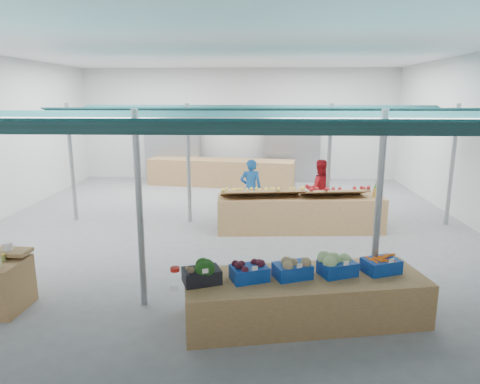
% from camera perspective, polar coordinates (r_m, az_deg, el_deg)
% --- Properties ---
extents(floor, '(13.00, 13.00, 0.00)m').
position_cam_1_polar(floor, '(10.58, -1.73, -4.76)').
color(floor, slate).
rests_on(floor, ground).
extents(hall, '(13.00, 13.00, 13.00)m').
position_cam_1_polar(hall, '(11.54, -1.28, 10.08)').
color(hall, silver).
rests_on(hall, ground).
extents(pole_grid, '(10.00, 4.60, 3.00)m').
position_cam_1_polar(pole_grid, '(8.42, 2.41, 3.38)').
color(pole_grid, gray).
rests_on(pole_grid, floor).
extents(awnings, '(9.50, 7.08, 0.30)m').
position_cam_1_polar(awnings, '(8.32, 2.48, 9.97)').
color(awnings, '#092729').
rests_on(awnings, pole_grid).
extents(back_shelving_left, '(2.00, 0.50, 2.00)m').
position_cam_1_polar(back_shelving_left, '(16.53, -8.90, 5.01)').
color(back_shelving_left, '#B23F33').
rests_on(back_shelving_left, floor).
extents(back_shelving_right, '(2.00, 0.50, 2.00)m').
position_cam_1_polar(back_shelving_right, '(16.25, 6.91, 4.94)').
color(back_shelving_right, '#B23F33').
rests_on(back_shelving_right, floor).
extents(veg_counter, '(3.56, 1.74, 0.66)m').
position_cam_1_polar(veg_counter, '(6.41, 8.57, -13.79)').
color(veg_counter, brown).
rests_on(veg_counter, floor).
extents(fruit_counter, '(3.97, 1.18, 0.84)m').
position_cam_1_polar(fruit_counter, '(10.35, 7.97, -2.85)').
color(fruit_counter, brown).
rests_on(fruit_counter, floor).
extents(far_counter, '(5.34, 1.83, 0.94)m').
position_cam_1_polar(far_counter, '(15.44, -2.57, 2.62)').
color(far_counter, brown).
rests_on(far_counter, floor).
extents(vendor_left, '(0.59, 0.41, 1.57)m').
position_cam_1_polar(vendor_left, '(11.29, 1.44, 0.48)').
color(vendor_left, '#18519D').
rests_on(vendor_left, floor).
extents(vendor_right, '(0.80, 0.64, 1.57)m').
position_cam_1_polar(vendor_right, '(11.40, 10.53, 0.38)').
color(vendor_right, red).
rests_on(vendor_right, floor).
extents(crate_broccoli, '(0.59, 0.51, 0.35)m').
position_cam_1_polar(crate_broccoli, '(5.98, -5.15, -10.56)').
color(crate_broccoli, black).
rests_on(crate_broccoli, veg_counter).
extents(crate_beets, '(0.59, 0.51, 0.29)m').
position_cam_1_polar(crate_beets, '(6.05, 1.25, -10.47)').
color(crate_beets, navy).
rests_on(crate_beets, veg_counter).
extents(crate_celeriac, '(0.59, 0.51, 0.31)m').
position_cam_1_polar(crate_celeriac, '(6.16, 7.00, -9.99)').
color(crate_celeriac, navy).
rests_on(crate_celeriac, veg_counter).
extents(crate_cabbage, '(0.59, 0.51, 0.35)m').
position_cam_1_polar(crate_cabbage, '(6.35, 12.87, -9.38)').
color(crate_cabbage, navy).
rests_on(crate_cabbage, veg_counter).
extents(crate_carrots, '(0.59, 0.51, 0.29)m').
position_cam_1_polar(crate_carrots, '(6.63, 18.29, -9.21)').
color(crate_carrots, navy).
rests_on(crate_carrots, veg_counter).
extents(sparrow, '(0.12, 0.09, 0.11)m').
position_cam_1_polar(sparrow, '(5.83, -6.63, -10.25)').
color(sparrow, brown).
rests_on(sparrow, crate_broccoli).
extents(pole_ribbon, '(0.12, 0.12, 0.28)m').
position_cam_1_polar(pole_ribbon, '(5.39, -8.67, -10.37)').
color(pole_ribbon, '#AC130B').
rests_on(pole_ribbon, pole_grid).
extents(apple_heap_yellow, '(1.97, 0.94, 0.27)m').
position_cam_1_polar(apple_heap_yellow, '(10.02, 2.88, 0.18)').
color(apple_heap_yellow, '#997247').
rests_on(apple_heap_yellow, fruit_counter).
extents(apple_heap_red, '(1.58, 0.88, 0.27)m').
position_cam_1_polar(apple_heap_red, '(10.28, 12.52, 0.22)').
color(apple_heap_red, '#997247').
rests_on(apple_heap_red, fruit_counter).
extents(pineapple, '(0.14, 0.14, 0.39)m').
position_cam_1_polar(pineapple, '(10.55, 17.70, 0.32)').
color(pineapple, '#8C6019').
rests_on(pineapple, fruit_counter).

